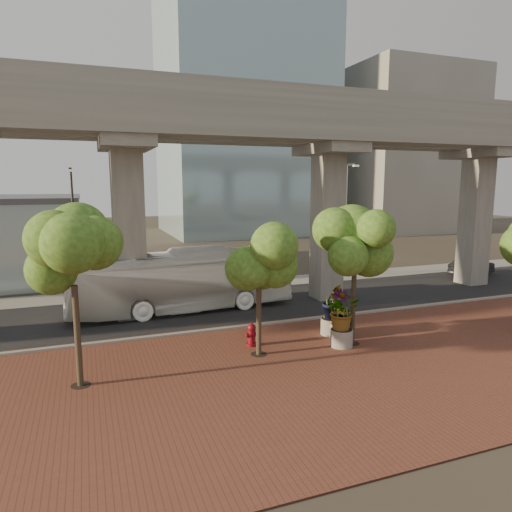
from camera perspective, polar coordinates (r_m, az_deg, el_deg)
name	(u,v)px	position (r m, az deg, el deg)	size (l,w,h in m)	color
ground	(248,316)	(25.49, -1.06, -7.49)	(160.00, 160.00, 0.00)	#383228
brick_plaza	(316,370)	(18.57, 7.46, -13.96)	(70.00, 13.00, 0.06)	brown
asphalt_road	(236,306)	(27.31, -2.46, -6.32)	(90.00, 8.00, 0.04)	black
curb_strip	(261,325)	(23.68, 0.58, -8.60)	(70.00, 0.25, 0.16)	gray
far_sidewalk	(212,287)	(32.42, -5.49, -3.85)	(90.00, 3.00, 0.06)	gray
transit_viaduct	(236,183)	(26.32, -2.57, 9.11)	(72.00, 5.60, 12.40)	#99958B
midrise_block	(403,152)	(75.07, 17.87, 12.29)	(18.00, 16.00, 24.00)	gray
transit_bus	(182,281)	(26.38, -9.26, -3.09)	(2.96, 12.63, 3.52)	white
parked_car	(472,267)	(39.65, 25.38, -1.25)	(1.59, 4.58, 1.51)	black
fire_hydrant	(252,334)	(20.73, -0.56, -9.79)	(0.53, 0.48, 1.06)	maroon
planter_front	(342,314)	(20.71, 10.72, -7.13)	(2.23, 2.23, 2.45)	#A8A297
planter_right	(340,309)	(21.85, 10.44, -6.52)	(2.15, 2.15, 2.30)	#A6A196
planter_left	(332,304)	(22.20, 9.46, -5.93)	(2.26, 2.26, 2.48)	#ABA49A
street_tree_far_west	(72,256)	(16.93, -21.97, 0.05)	(3.64, 3.64, 6.43)	#473B28
street_tree_near_west	(259,261)	(18.79, 0.36, -0.57)	(3.02, 3.02, 5.46)	#473B28
street_tree_near_east	(355,248)	(20.53, 12.29, 0.95)	(3.74, 3.74, 6.11)	#473B28
streetlamp_west	(74,225)	(29.71, -21.79, 3.56)	(0.40, 1.18, 8.13)	#2F2F34
streetlamp_east	(347,212)	(35.65, 11.37, 5.37)	(0.43, 1.26, 8.68)	#2B2C30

